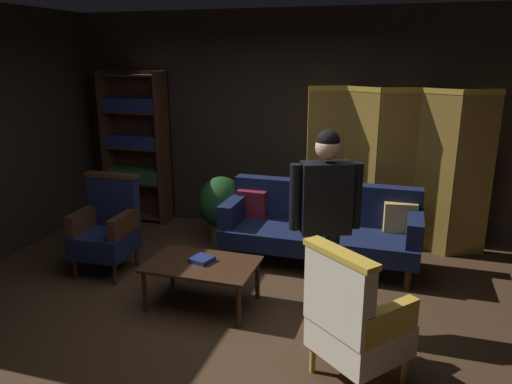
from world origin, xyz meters
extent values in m
plane|color=#3D2819|center=(0.00, 0.00, 0.00)|extent=(10.00, 10.00, 0.00)
cube|color=black|center=(0.00, 2.45, 1.40)|extent=(7.20, 0.10, 2.80)
cube|color=olive|center=(0.44, 2.24, 0.95)|extent=(0.44, 0.20, 1.90)
cube|color=gold|center=(0.44, 2.24, 1.87)|extent=(0.44, 0.21, 0.06)
cube|color=olive|center=(0.86, 2.22, 0.95)|extent=(0.42, 0.24, 1.90)
cube|color=gold|center=(0.86, 2.22, 1.87)|extent=(0.43, 0.25, 0.06)
cube|color=olive|center=(1.28, 2.18, 0.95)|extent=(0.45, 0.16, 1.90)
cube|color=gold|center=(1.28, 2.18, 1.87)|extent=(0.45, 0.17, 0.06)
cube|color=olive|center=(1.71, 2.14, 0.95)|extent=(0.43, 0.23, 1.90)
cube|color=gold|center=(1.71, 2.14, 1.87)|extent=(0.43, 0.24, 0.06)
cube|color=olive|center=(2.13, 2.14, 0.95)|extent=(0.43, 0.22, 1.90)
cube|color=gold|center=(2.13, 2.14, 1.87)|extent=(0.43, 0.23, 0.06)
cube|color=#382114|center=(-2.57, 2.18, 1.02)|extent=(0.06, 0.32, 2.05)
cube|color=#382114|center=(-1.73, 2.18, 1.02)|extent=(0.06, 0.32, 2.05)
cube|color=#382114|center=(-2.15, 2.33, 1.02)|extent=(0.90, 0.02, 2.05)
cube|color=#382114|center=(-2.15, 2.18, 0.06)|extent=(0.86, 0.30, 0.02)
cube|color=#382114|center=(-2.15, 2.18, 0.54)|extent=(0.86, 0.30, 0.02)
cube|color=#1E4C28|center=(-2.15, 2.16, 0.64)|extent=(0.78, 0.22, 0.17)
cube|color=#382114|center=(-2.15, 2.18, 1.02)|extent=(0.86, 0.30, 0.02)
cube|color=navy|center=(-2.15, 2.16, 1.12)|extent=(0.78, 0.22, 0.17)
cube|color=#382114|center=(-2.15, 2.18, 1.51)|extent=(0.86, 0.30, 0.02)
cube|color=navy|center=(-2.15, 2.16, 1.61)|extent=(0.78, 0.22, 0.18)
cube|color=#382114|center=(-2.15, 2.18, 1.99)|extent=(0.86, 0.30, 0.02)
cylinder|color=#382114|center=(-0.40, 1.05, 0.11)|extent=(0.07, 0.07, 0.22)
cylinder|color=#382114|center=(1.50, 1.05, 0.11)|extent=(0.07, 0.07, 0.22)
cylinder|color=#382114|center=(-0.40, 1.65, 0.11)|extent=(0.07, 0.07, 0.22)
cylinder|color=#382114|center=(1.50, 1.65, 0.11)|extent=(0.07, 0.07, 0.22)
cube|color=#111938|center=(0.55, 1.35, 0.32)|extent=(2.10, 0.76, 0.20)
cube|color=#111938|center=(0.55, 1.66, 0.65)|extent=(2.10, 0.18, 0.46)
cube|color=#111938|center=(-0.43, 1.35, 0.55)|extent=(0.16, 0.68, 0.26)
cube|color=#111938|center=(1.53, 1.35, 0.55)|extent=(0.16, 0.68, 0.26)
cube|color=maroon|center=(-0.28, 1.55, 0.57)|extent=(0.35, 0.15, 0.35)
cube|color=tan|center=(1.38, 1.55, 0.57)|extent=(0.35, 0.17, 0.34)
cylinder|color=#382114|center=(-0.77, -0.11, 0.20)|extent=(0.04, 0.04, 0.39)
cylinder|color=#382114|center=(0.13, -0.11, 0.20)|extent=(0.04, 0.04, 0.39)
cylinder|color=#382114|center=(-0.77, 0.43, 0.20)|extent=(0.04, 0.04, 0.39)
cylinder|color=#382114|center=(0.13, 0.43, 0.20)|extent=(0.04, 0.04, 0.39)
cube|color=#382114|center=(-0.32, 0.16, 0.41)|extent=(1.00, 0.64, 0.03)
cylinder|color=gold|center=(1.50, -0.46, 0.11)|extent=(0.04, 0.04, 0.22)
cylinder|color=gold|center=(1.14, -0.17, 0.11)|extent=(0.04, 0.04, 0.22)
cylinder|color=gold|center=(0.85, -0.53, 0.11)|extent=(0.04, 0.04, 0.22)
cube|color=beige|center=(1.17, -0.49, 0.34)|extent=(0.79, 0.79, 0.24)
cube|color=beige|center=(1.03, -0.67, 0.73)|extent=(0.51, 0.45, 0.54)
cube|color=gold|center=(1.03, -0.67, 1.02)|extent=(0.55, 0.48, 0.04)
cube|color=gold|center=(1.36, -0.64, 0.57)|extent=(0.39, 0.44, 0.22)
cube|color=gold|center=(0.99, -0.34, 0.57)|extent=(0.39, 0.44, 0.22)
cylinder|color=#382114|center=(-1.80, 0.27, 0.11)|extent=(0.04, 0.04, 0.22)
cylinder|color=#382114|center=(-1.34, 0.28, 0.11)|extent=(0.04, 0.04, 0.22)
cylinder|color=#382114|center=(-1.82, 0.73, 0.11)|extent=(0.04, 0.04, 0.22)
cylinder|color=#382114|center=(-1.36, 0.74, 0.11)|extent=(0.04, 0.04, 0.22)
cube|color=#111938|center=(-1.58, 0.51, 0.34)|extent=(0.58, 0.58, 0.24)
cube|color=#111938|center=(-1.59, 0.74, 0.73)|extent=(0.56, 0.14, 0.54)
cube|color=#382114|center=(-1.59, 0.74, 1.02)|extent=(0.60, 0.15, 0.04)
cube|color=#382114|center=(-1.82, 0.50, 0.57)|extent=(0.11, 0.50, 0.22)
cube|color=#382114|center=(-1.34, 0.51, 0.57)|extent=(0.11, 0.50, 0.22)
cylinder|color=black|center=(0.86, 0.16, 0.43)|extent=(0.12, 0.12, 0.86)
cylinder|color=black|center=(0.73, 0.11, 0.43)|extent=(0.12, 0.12, 0.86)
cube|color=maroon|center=(0.79, 0.13, 0.90)|extent=(0.36, 0.27, 0.09)
cube|color=black|center=(0.79, 0.13, 1.15)|extent=(0.45, 0.35, 0.58)
cube|color=white|center=(0.75, 0.23, 1.18)|extent=(0.13, 0.06, 0.41)
cube|color=maroon|center=(0.75, 0.24, 1.41)|extent=(0.09, 0.05, 0.04)
cylinder|color=black|center=(1.03, 0.23, 1.16)|extent=(0.09, 0.09, 0.54)
cylinder|color=black|center=(0.56, 0.04, 1.16)|extent=(0.09, 0.09, 0.54)
sphere|color=tan|center=(0.79, 0.13, 1.56)|extent=(0.20, 0.20, 0.20)
sphere|color=black|center=(0.79, 0.13, 1.61)|extent=(0.18, 0.18, 0.18)
cylinder|color=brown|center=(-0.71, 1.66, 0.14)|extent=(0.28, 0.28, 0.28)
ellipsoid|color=#193D19|center=(-0.71, 1.66, 0.53)|extent=(0.55, 0.55, 0.63)
cube|color=navy|center=(-0.33, 0.19, 0.44)|extent=(0.23, 0.22, 0.04)
camera|label=1|loc=(1.38, -3.62, 2.26)|focal=34.30mm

